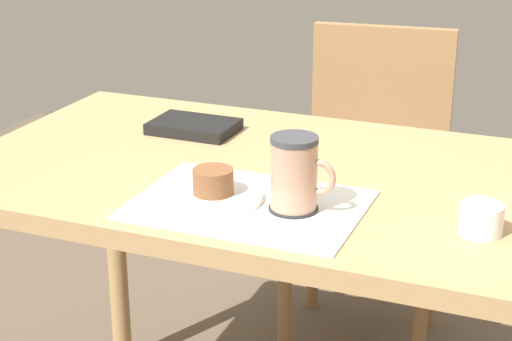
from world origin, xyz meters
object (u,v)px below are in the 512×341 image
Objects in this scene: coffee_mug at (295,172)px; dining_table at (285,212)px; pastry_plate at (213,196)px; wooden_chair at (371,179)px; small_book at (194,127)px; sugar_bowl at (481,219)px; pastry at (213,181)px.

dining_table is at bearing 114.49° from coffee_mug.
pastry_plate is at bearing -176.01° from coffee_mug.
coffee_mug reaches higher than wooden_chair.
wooden_chair is 0.68m from small_book.
pastry_plate is 1.39× the size of coffee_mug.
sugar_bowl is (0.39, -0.85, 0.30)m from wooden_chair.
coffee_mug is 0.69× the size of small_book.
dining_table is 0.32m from small_book.
small_book is (-0.26, -0.56, 0.28)m from wooden_chair.
sugar_bowl reaches higher than small_book.
coffee_mug reaches higher than pastry.
wooden_chair is 4.88× the size of small_book.
dining_table is at bearing 71.62° from pastry_plate.
dining_table is 10.13× the size of coffee_mug.
dining_table is at bearing 71.62° from pastry.
sugar_bowl is at bearing -24.08° from small_book.
coffee_mug is 0.48m from small_book.
wooden_chair is 0.94m from pastry_plate.
pastry_plate is (-0.06, -0.19, 0.10)m from dining_table.
small_book is at bearing 120.73° from pastry_plate.
sugar_bowl is at bearing 5.78° from coffee_mug.
small_book is at bearing 120.73° from pastry.
pastry is at bearing 0.00° from pastry_plate.
small_book is at bearing 136.56° from coffee_mug.
wooden_chair reaches higher than small_book.
wooden_chair is at bearing 95.60° from coffee_mug.
sugar_bowl reaches higher than dining_table.
coffee_mug is at bearing -42.86° from small_book.
small_book reaches higher than dining_table.
pastry is (-0.06, -0.19, 0.12)m from dining_table.
pastry reaches higher than dining_table.
sugar_bowl is at bearing 108.65° from wooden_chair.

